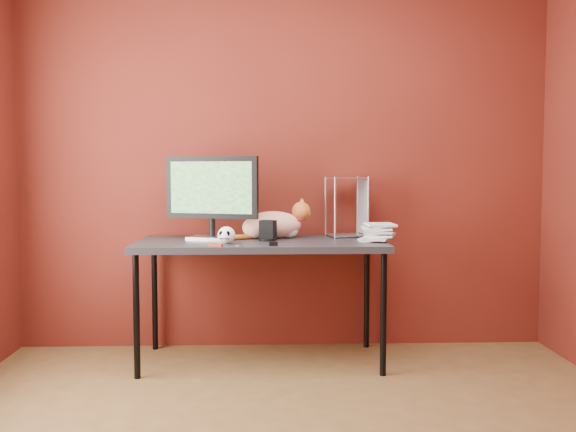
{
  "coord_description": "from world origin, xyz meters",
  "views": [
    {
      "loc": [
        -0.13,
        -2.52,
        1.17
      ],
      "look_at": [
        0.01,
        1.15,
        0.91
      ],
      "focal_mm": 40.0,
      "sensor_mm": 36.0,
      "label": 1
    }
  ],
  "objects_px": {
    "speaker": "(268,231)",
    "desk": "(261,249)",
    "cat": "(273,224)",
    "monitor": "(212,193)",
    "skull_mug": "(226,235)",
    "book_stack": "(364,144)"
  },
  "relations": [
    {
      "from": "speaker",
      "to": "desk",
      "type": "bearing_deg",
      "value": -177.43
    },
    {
      "from": "cat",
      "to": "desk",
      "type": "bearing_deg",
      "value": -126.55
    },
    {
      "from": "monitor",
      "to": "skull_mug",
      "type": "xyz_separation_m",
      "value": [
        0.1,
        -0.23,
        -0.23
      ]
    },
    {
      "from": "monitor",
      "to": "skull_mug",
      "type": "height_order",
      "value": "monitor"
    },
    {
      "from": "cat",
      "to": "skull_mug",
      "type": "relative_size",
      "value": 4.95
    },
    {
      "from": "cat",
      "to": "skull_mug",
      "type": "xyz_separation_m",
      "value": [
        -0.28,
        -0.3,
        -0.04
      ]
    },
    {
      "from": "speaker",
      "to": "book_stack",
      "type": "height_order",
      "value": "book_stack"
    },
    {
      "from": "speaker",
      "to": "skull_mug",
      "type": "bearing_deg",
      "value": -127.73
    },
    {
      "from": "cat",
      "to": "speaker",
      "type": "bearing_deg",
      "value": -109.51
    },
    {
      "from": "desk",
      "to": "cat",
      "type": "relative_size",
      "value": 2.86
    },
    {
      "from": "book_stack",
      "to": "speaker",
      "type": "bearing_deg",
      "value": -178.48
    },
    {
      "from": "skull_mug",
      "to": "speaker",
      "type": "bearing_deg",
      "value": 45.31
    },
    {
      "from": "desk",
      "to": "speaker",
      "type": "xyz_separation_m",
      "value": [
        0.04,
        -0.01,
        0.11
      ]
    },
    {
      "from": "cat",
      "to": "speaker",
      "type": "xyz_separation_m",
      "value": [
        -0.03,
        -0.14,
        -0.03
      ]
    },
    {
      "from": "desk",
      "to": "book_stack",
      "type": "relative_size",
      "value": 1.28
    },
    {
      "from": "skull_mug",
      "to": "cat",
      "type": "bearing_deg",
      "value": 59.71
    },
    {
      "from": "skull_mug",
      "to": "speaker",
      "type": "relative_size",
      "value": 0.85
    },
    {
      "from": "book_stack",
      "to": "desk",
      "type": "bearing_deg",
      "value": -179.74
    },
    {
      "from": "monitor",
      "to": "speaker",
      "type": "xyz_separation_m",
      "value": [
        0.34,
        -0.07,
        -0.23
      ]
    },
    {
      "from": "speaker",
      "to": "book_stack",
      "type": "distance_m",
      "value": 0.79
    },
    {
      "from": "desk",
      "to": "book_stack",
      "type": "bearing_deg",
      "value": 0.26
    },
    {
      "from": "cat",
      "to": "skull_mug",
      "type": "height_order",
      "value": "cat"
    }
  ]
}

